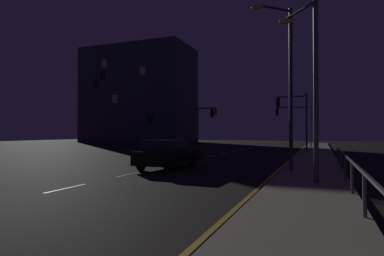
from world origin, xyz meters
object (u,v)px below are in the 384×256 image
at_px(traffic_light_near_right, 194,119).
at_px(street_lamp_across_street, 285,72).
at_px(car_oncoming, 170,146).
at_px(street_lamp_far_end, 309,71).
at_px(car, 167,154).
at_px(traffic_light_far_right, 206,119).
at_px(traffic_light_mid_right, 295,117).
at_px(building_distant, 139,96).
at_px(traffic_light_far_left, 293,111).

height_order(traffic_light_near_right, street_lamp_across_street, street_lamp_across_street).
distance_m(car_oncoming, street_lamp_far_end, 17.15).
relative_size(car, traffic_light_far_right, 0.82).
distance_m(traffic_light_mid_right, street_lamp_far_end, 30.30).
height_order(traffic_light_mid_right, street_lamp_far_end, street_lamp_far_end).
height_order(traffic_light_near_right, building_distant, building_distant).
relative_size(car, traffic_light_mid_right, 0.85).
height_order(traffic_light_far_right, building_distant, building_distant).
distance_m(street_lamp_far_end, street_lamp_across_street, 3.24).
height_order(car, traffic_light_mid_right, traffic_light_mid_right).
xyz_separation_m(traffic_light_far_right, traffic_light_mid_right, (11.22, 2.28, 0.08)).
distance_m(traffic_light_far_left, traffic_light_near_right, 11.03).
distance_m(traffic_light_far_left, traffic_light_mid_right, 10.31).
xyz_separation_m(car, building_distant, (-25.49, 39.57, 8.35)).
bearing_deg(street_lamp_across_street, building_distant, 128.74).
bearing_deg(traffic_light_mid_right, car_oncoming, -116.39).
relative_size(traffic_light_far_left, traffic_light_far_right, 1.02).
relative_size(traffic_light_near_right, street_lamp_far_end, 0.72).
distance_m(traffic_light_mid_right, street_lamp_across_street, 27.27).
distance_m(car_oncoming, street_lamp_across_street, 14.46).
height_order(traffic_light_far_right, street_lamp_across_street, street_lamp_across_street).
xyz_separation_m(traffic_light_far_right, street_lamp_across_street, (12.68, -24.93, 1.05)).
relative_size(traffic_light_mid_right, street_lamp_across_street, 0.67).
bearing_deg(street_lamp_across_street, car, -178.99).
distance_m(traffic_light_far_left, street_lamp_across_street, 16.96).
distance_m(car_oncoming, traffic_light_far_left, 12.68).
height_order(traffic_light_far_left, street_lamp_far_end, street_lamp_far_end).
bearing_deg(building_distant, street_lamp_across_street, -51.26).
relative_size(traffic_light_far_left, building_distant, 0.27).
distance_m(car, traffic_light_mid_right, 27.89).
distance_m(traffic_light_far_left, street_lamp_far_end, 20.00).
distance_m(car_oncoming, traffic_light_near_right, 9.73).
height_order(car_oncoming, traffic_light_mid_right, traffic_light_mid_right).
xyz_separation_m(traffic_light_far_left, traffic_light_far_right, (-11.81, 8.01, -0.21)).
relative_size(car_oncoming, street_lamp_across_street, 0.57).
xyz_separation_m(car_oncoming, traffic_light_far_right, (-2.27, 15.75, 2.97)).
bearing_deg(car, street_lamp_across_street, 1.01).
xyz_separation_m(traffic_light_far_right, traffic_light_near_right, (0.89, -6.50, -0.30)).
distance_m(car, street_lamp_across_street, 7.36).
bearing_deg(traffic_light_far_left, car, -107.25).
distance_m(traffic_light_far_right, traffic_light_near_right, 6.56).
xyz_separation_m(car, traffic_light_near_right, (-5.63, 18.55, 2.67)).
xyz_separation_m(car_oncoming, building_distant, (-21.24, 30.28, 8.35)).
height_order(car_oncoming, street_lamp_across_street, street_lamp_across_street).
xyz_separation_m(car, street_lamp_far_end, (7.34, -2.86, 3.47)).
xyz_separation_m(car_oncoming, traffic_light_near_right, (-1.38, 9.25, 2.67)).
height_order(car_oncoming, traffic_light_far_right, traffic_light_far_right).
bearing_deg(car_oncoming, traffic_light_mid_right, 63.61).
bearing_deg(traffic_light_far_left, traffic_light_mid_right, 93.28).
xyz_separation_m(traffic_light_mid_right, street_lamp_far_end, (2.64, -30.19, 0.42)).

